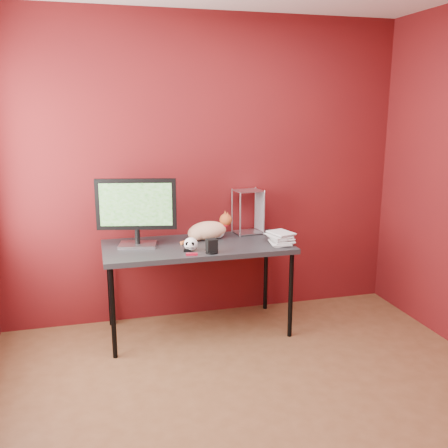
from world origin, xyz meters
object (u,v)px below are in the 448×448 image
object	(u,v)px
monitor	(136,209)
cat	(208,230)
desk	(197,250)
speaker	(212,247)
skull_mug	(191,244)
book_stack	(273,179)

from	to	relation	value
monitor	cat	world-z (taller)	monitor
desk	cat	xyz separation A→B (m)	(0.12, 0.14, 0.13)
speaker	desk	bearing A→B (deg)	96.29
monitor	cat	xyz separation A→B (m)	(0.59, 0.07, -0.22)
desk	monitor	xyz separation A→B (m)	(-0.47, 0.07, 0.35)
skull_mug	book_stack	distance (m)	0.82
desk	cat	distance (m)	0.22
desk	skull_mug	bearing A→B (deg)	-116.73
cat	book_stack	world-z (taller)	book_stack
desk	book_stack	size ratio (longest dim) A/B	1.42
skull_mug	book_stack	bearing A→B (deg)	23.18
speaker	skull_mug	bearing A→B (deg)	138.53
skull_mug	book_stack	xyz separation A→B (m)	(0.67, 0.02, 0.48)
monitor	speaker	world-z (taller)	monitor
desk	speaker	xyz separation A→B (m)	(0.06, -0.27, 0.10)
skull_mug	speaker	size ratio (longest dim) A/B	1.05
desk	cat	size ratio (longest dim) A/B	3.19
monitor	book_stack	world-z (taller)	book_stack
monitor	skull_mug	bearing A→B (deg)	-19.36
skull_mug	speaker	world-z (taller)	speaker
monitor	cat	distance (m)	0.64
monitor	speaker	xyz separation A→B (m)	(0.53, -0.34, -0.25)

